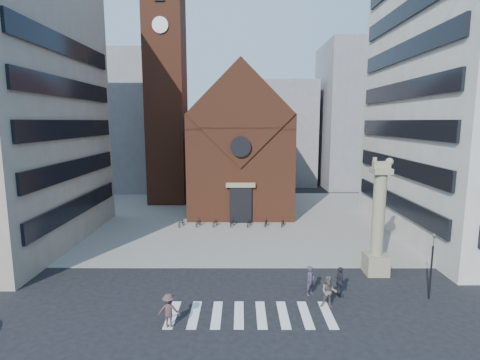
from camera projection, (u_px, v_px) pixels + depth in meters
The scene contains 21 objects.
ground at pixel (241, 292), 24.83m from camera, with size 120.00×120.00×0.00m, color black.
piazza at pixel (241, 218), 43.60m from camera, with size 46.00×30.00×0.05m, color gray.
zebra_crossing at pixel (250, 315), 21.87m from camera, with size 10.20×3.20×0.01m, color white, non-canonical shape.
church at pixel (241, 146), 48.32m from camera, with size 12.00×16.65×18.00m.
campanile at pixel (166, 87), 50.05m from camera, with size 5.50×5.50×31.20m.
bg_block_left at pixel (121, 122), 62.66m from camera, with size 16.00×14.00×22.00m, color gray.
bg_block_mid at pixel (274, 133), 67.87m from camera, with size 14.00×12.00×18.00m, color gray.
bg_block_right at pixel (368, 116), 64.41m from camera, with size 16.00×14.00×24.00m, color gray.
lion_column at pixel (378, 229), 27.24m from camera, with size 1.63×1.60×8.68m.
traffic_light at pixel (432, 265), 23.47m from camera, with size 0.13×0.16×4.30m.
pedestrian_0 at pixel (310, 281), 24.26m from camera, with size 0.71×0.46×1.93m, color #3A3245.
pedestrian_1 at pixel (329, 292), 22.59m from camera, with size 0.96×0.75×1.98m, color #5D534A.
pedestrian_2 at pixel (340, 282), 24.00m from camera, with size 1.16×0.48×1.98m, color #24242C.
pedestrian_3 at pixel (169, 310), 20.48m from camera, with size 1.23×0.70×1.90m, color #493331.
scooter_0 at pixel (181, 222), 40.06m from camera, with size 0.55×1.58×0.83m, color black.
scooter_1 at pixel (198, 222), 40.05m from camera, with size 0.43×1.53×0.92m, color black.
scooter_2 at pixel (215, 222), 40.05m from camera, with size 0.55×1.58×0.83m, color black.
scooter_3 at pixel (232, 222), 40.04m from camera, with size 0.43×1.53×0.92m, color black.
scooter_4 at pixel (249, 222), 40.05m from camera, with size 0.55×1.58×0.83m, color black.
scooter_5 at pixel (266, 222), 40.04m from camera, with size 0.43×1.53×0.92m, color black.
scooter_6 at pixel (283, 222), 40.04m from camera, with size 0.55×1.58×0.83m, color black.
Camera 1 is at (-0.01, -23.37, 11.20)m, focal length 28.00 mm.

